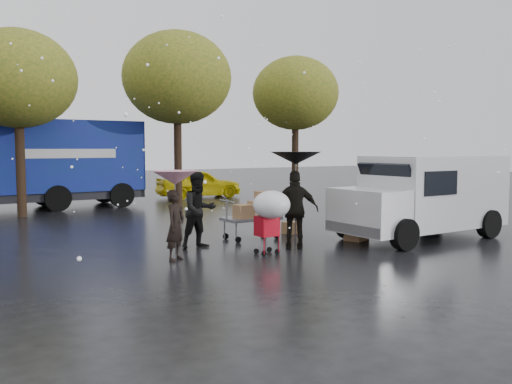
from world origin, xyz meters
TOP-DOWN VIEW (x-y plane):
  - ground at (0.00, 0.00)m, footprint 90.00×90.00m
  - person_pink at (-2.08, 0.26)m, footprint 0.66×0.62m
  - person_middle at (-0.99, 1.27)m, footprint 0.93×0.74m
  - person_black at (0.88, -0.09)m, footprint 1.17×1.00m
  - umbrella_pink at (-2.08, 0.26)m, footprint 0.97×0.97m
  - umbrella_black at (0.88, -0.09)m, footprint 1.21×1.21m
  - vendor_cart at (0.83, 1.66)m, footprint 1.52×0.80m
  - shopping_cart at (-0.06, -0.42)m, footprint 0.84×0.84m
  - white_van at (4.73, -0.70)m, footprint 4.91×2.18m
  - blue_truck at (-2.38, 12.18)m, footprint 8.30×2.60m
  - box_ground_near at (2.95, -0.00)m, footprint 0.68×0.61m
  - box_ground_far at (2.17, 1.83)m, footprint 0.48×0.41m
  - yellow_taxi at (5.07, 13.21)m, footprint 4.26×2.16m
  - tree_row at (-0.47, 10.00)m, footprint 21.60×4.40m

SIDE VIEW (x-z plane):
  - ground at x=0.00m, z-range 0.00..0.00m
  - box_ground_far at x=2.17m, z-range 0.00..0.34m
  - box_ground_near at x=2.95m, z-range 0.00..0.51m
  - yellow_taxi at x=5.07m, z-range 0.00..1.39m
  - vendor_cart at x=0.83m, z-range 0.09..1.36m
  - person_pink at x=-2.08m, z-range 0.00..1.52m
  - person_middle at x=-0.99m, z-range 0.00..1.84m
  - person_black at x=0.88m, z-range 0.00..1.88m
  - shopping_cart at x=-0.06m, z-range 0.33..1.80m
  - white_van at x=4.73m, z-range 0.06..2.26m
  - blue_truck at x=-2.38m, z-range 0.01..3.51m
  - umbrella_pink at x=-2.08m, z-range 0.81..2.74m
  - umbrella_black at x=0.88m, z-range 1.01..3.33m
  - tree_row at x=-0.47m, z-range 1.46..8.58m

